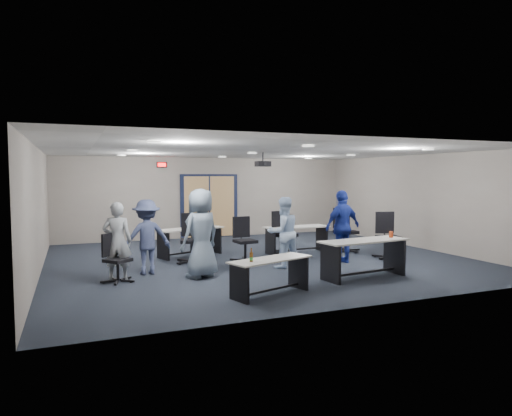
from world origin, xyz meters
name	(u,v)px	position (x,y,z in m)	size (l,w,h in m)	color
floor	(260,259)	(0.00, 0.00, 0.00)	(10.00, 10.00, 0.00)	black
back_wall	(209,198)	(0.00, 4.50, 1.35)	(10.00, 0.04, 2.70)	gray
front_wall	(368,222)	(0.00, -4.50, 1.35)	(10.00, 0.04, 2.70)	gray
left_wall	(38,211)	(-5.00, 0.00, 1.35)	(0.04, 9.00, 2.70)	gray
right_wall	(418,201)	(5.00, 0.00, 1.35)	(0.04, 9.00, 2.70)	gray
ceiling	(260,151)	(0.00, 0.00, 2.70)	(10.00, 9.00, 0.04)	white
double_door	(209,206)	(0.00, 4.46, 1.05)	(2.00, 0.07, 2.20)	black
exit_sign	(162,165)	(-1.60, 4.44, 2.45)	(0.32, 0.07, 0.18)	black
ceiling_projector	(263,164)	(0.30, 0.50, 2.40)	(0.35, 0.32, 0.37)	black
ceiling_can_lights	(256,153)	(0.00, 0.25, 2.67)	(6.24, 5.74, 0.02)	silver
table_front_left	(270,270)	(-1.15, -3.26, 0.44)	(1.66, 1.00, 0.88)	beige
table_front_right	(364,252)	(1.19, -2.74, 0.54)	(1.99, 0.86, 0.91)	beige
table_back_left	(190,237)	(-1.50, 1.12, 0.50)	(1.89, 1.16, 0.73)	beige
table_back_right	(297,235)	(1.29, 0.48, 0.50)	(1.81, 0.66, 0.73)	beige
chair_back_a	(192,239)	(-1.71, 0.12, 0.59)	(0.75, 0.75, 1.19)	black
chair_back_b	(245,239)	(-0.44, -0.16, 0.54)	(0.68, 0.68, 1.08)	black
chair_back_c	(285,233)	(0.86, 0.33, 0.58)	(0.73, 0.73, 1.15)	black
chair_back_d	(346,230)	(2.63, 0.13, 0.60)	(0.76, 0.76, 1.21)	black
chair_loose_left	(118,258)	(-3.54, -1.28, 0.48)	(0.60, 0.60, 0.96)	black
chair_loose_right	(389,235)	(3.06, -1.14, 0.59)	(0.74, 0.74, 1.17)	black
person_gray	(117,241)	(-3.52, -1.07, 0.79)	(0.57, 0.38, 1.58)	#92989F
person_plaid	(201,233)	(-1.90, -1.46, 0.92)	(0.89, 0.58, 1.83)	slate
person_lightblue	(283,232)	(0.10, -1.17, 0.81)	(0.78, 0.61, 1.61)	#C0DBFF
person_navy	(342,227)	(1.66, -1.19, 0.87)	(1.02, 0.43, 1.75)	navy
person_back	(147,237)	(-2.89, -0.70, 0.79)	(1.03, 0.59, 1.59)	#374064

